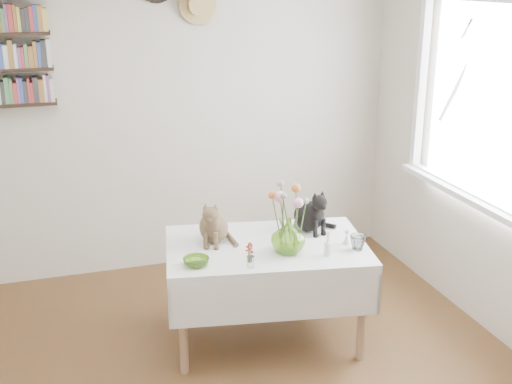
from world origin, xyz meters
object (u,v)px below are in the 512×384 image
object	(u,v)px
tabby_cat	(214,219)
black_cat	(309,208)
dining_table	(266,268)
flower_vase	(288,236)

from	to	relation	value
tabby_cat	black_cat	world-z (taller)	black_cat
dining_table	black_cat	xyz separation A→B (m)	(0.34, 0.15, 0.31)
black_cat	flower_vase	bearing A→B (deg)	-145.00
dining_table	tabby_cat	size ratio (longest dim) A/B	4.61
dining_table	black_cat	distance (m)	0.48
black_cat	flower_vase	xyz separation A→B (m)	(-0.25, -0.30, -0.04)
flower_vase	tabby_cat	bearing A→B (deg)	141.66
tabby_cat	black_cat	size ratio (longest dim) A/B	0.98
black_cat	flower_vase	world-z (taller)	black_cat
dining_table	flower_vase	xyz separation A→B (m)	(0.09, -0.16, 0.27)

